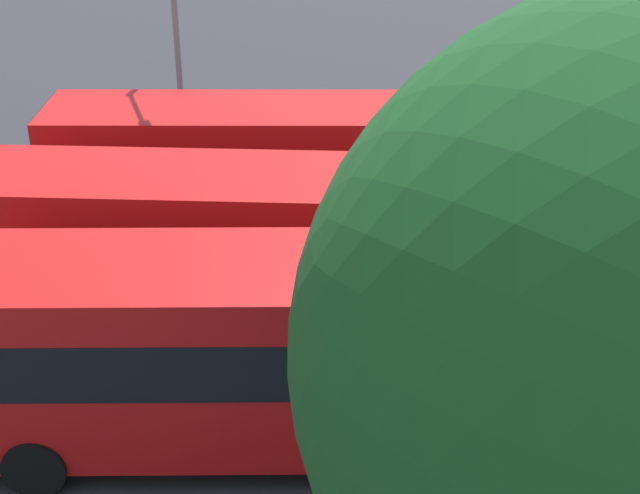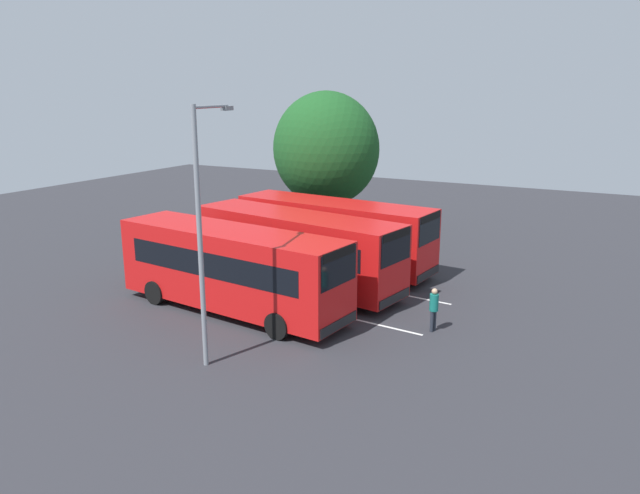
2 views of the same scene
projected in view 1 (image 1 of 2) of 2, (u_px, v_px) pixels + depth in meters
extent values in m
plane|color=#2B2B30|center=(262.00, 325.00, 18.05)|extent=(68.65, 68.65, 0.00)
cube|color=red|center=(271.00, 169.00, 20.49)|extent=(10.15, 3.60, 2.96)
cube|color=black|center=(49.00, 136.00, 20.14)|extent=(0.37, 2.16, 1.24)
cube|color=black|center=(268.00, 175.00, 19.26)|extent=(8.29, 1.05, 0.95)
cube|color=black|center=(274.00, 136.00, 21.39)|extent=(8.29, 1.05, 0.95)
cube|color=black|center=(45.00, 114.00, 19.91)|extent=(0.33, 1.96, 0.32)
cube|color=black|center=(60.00, 219.00, 21.08)|extent=(0.36, 2.26, 0.36)
cylinder|color=black|center=(127.00, 245.00, 20.08)|extent=(1.01, 0.39, 0.98)
cylinder|color=black|center=(145.00, 201.00, 22.15)|extent=(1.01, 0.39, 0.98)
cylinder|color=black|center=(413.00, 245.00, 20.06)|extent=(1.01, 0.39, 0.98)
cylinder|color=black|center=(405.00, 202.00, 22.14)|extent=(1.01, 0.39, 0.98)
cube|color=red|center=(244.00, 246.00, 17.13)|extent=(10.20, 4.07, 2.96)
cube|color=black|center=(235.00, 259.00, 15.90)|extent=(8.24, 1.46, 0.95)
cube|color=black|center=(251.00, 203.00, 18.03)|extent=(8.24, 1.46, 0.95)
cylinder|color=black|center=(70.00, 334.00, 16.85)|extent=(1.01, 0.44, 0.98)
cylinder|color=black|center=(103.00, 273.00, 18.93)|extent=(1.01, 0.44, 0.98)
cylinder|color=black|center=(412.00, 344.00, 16.56)|extent=(1.01, 0.44, 0.98)
cylinder|color=black|center=(407.00, 281.00, 18.63)|extent=(1.01, 0.44, 0.98)
cube|color=red|center=(248.00, 348.00, 14.07)|extent=(10.13, 3.48, 2.96)
cube|color=black|center=(242.00, 374.00, 12.85)|extent=(8.30, 0.95, 0.95)
cube|color=black|center=(251.00, 289.00, 14.97)|extent=(8.30, 0.95, 0.95)
cylinder|color=black|center=(35.00, 466.00, 13.62)|extent=(1.00, 0.38, 0.98)
cylinder|color=black|center=(72.00, 375.00, 15.70)|extent=(1.00, 0.38, 0.98)
cylinder|color=black|center=(456.00, 463.00, 13.68)|extent=(1.00, 0.38, 0.98)
cylinder|color=black|center=(437.00, 373.00, 15.75)|extent=(1.00, 0.38, 0.98)
cylinder|color=gray|center=(176.00, 27.00, 23.09)|extent=(0.16, 0.16, 8.08)
ellipsoid|color=#194C1E|center=(640.00, 352.00, 7.94)|extent=(6.21, 5.59, 6.53)
cube|color=silver|center=(257.00, 280.00, 19.65)|extent=(13.90, 1.47, 0.01)
cube|color=silver|center=(268.00, 378.00, 16.45)|extent=(13.90, 1.47, 0.01)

